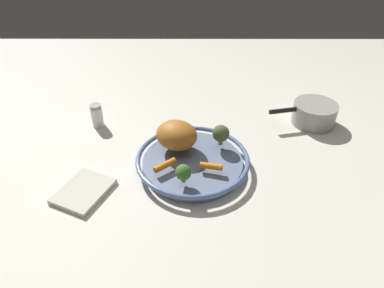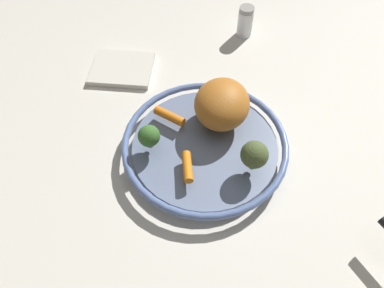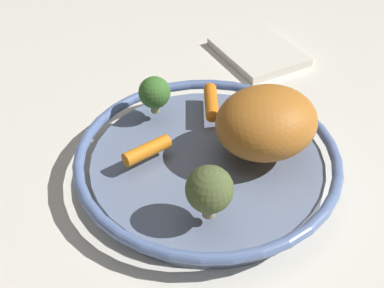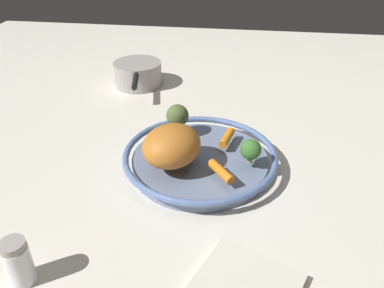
{
  "view_description": "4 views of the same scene",
  "coord_description": "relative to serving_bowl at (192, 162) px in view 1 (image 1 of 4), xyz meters",
  "views": [
    {
      "loc": [
        0.78,
        0.0,
        0.66
      ],
      "look_at": [
        -0.01,
        0.0,
        0.08
      ],
      "focal_mm": 32.26,
      "sensor_mm": 36.0,
      "label": 1
    },
    {
      "loc": [
        0.17,
        0.41,
        0.64
      ],
      "look_at": [
        0.03,
        0.01,
        0.05
      ],
      "focal_mm": 35.12,
      "sensor_mm": 36.0,
      "label": 2
    },
    {
      "loc": [
        -0.28,
        0.4,
        0.47
      ],
      "look_at": [
        0.01,
        0.02,
        0.07
      ],
      "focal_mm": 49.48,
      "sensor_mm": 36.0,
      "label": 3
    },
    {
      "loc": [
        0.08,
        -0.67,
        0.48
      ],
      "look_at": [
        -0.01,
        -0.03,
        0.08
      ],
      "focal_mm": 35.27,
      "sensor_mm": 36.0,
      "label": 4
    }
  ],
  "objects": [
    {
      "name": "roast_chicken_piece",
      "position": [
        -0.05,
        -0.05,
        0.06
      ],
      "size": [
        0.16,
        0.16,
        0.08
      ],
      "primitive_type": "ellipsoid",
      "rotation": [
        0.0,
        0.0,
        1.04
      ],
      "color": "#B76B25",
      "rests_on": "serving_bowl"
    },
    {
      "name": "salt_shaker",
      "position": [
        -0.23,
        -0.33,
        0.02
      ],
      "size": [
        0.04,
        0.04,
        0.08
      ],
      "color": "white",
      "rests_on": "ground_plane"
    },
    {
      "name": "serving_bowl",
      "position": [
        0.0,
        0.0,
        0.0
      ],
      "size": [
        0.33,
        0.33,
        0.04
      ],
      "color": "slate",
      "rests_on": "ground_plane"
    },
    {
      "name": "baby_carrot_near_rim",
      "position": [
        0.05,
        0.05,
        0.03
      ],
      "size": [
        0.03,
        0.07,
        0.02
      ],
      "primitive_type": "cylinder",
      "rotation": [
        1.54,
        0.0,
        2.9
      ],
      "color": "orange",
      "rests_on": "serving_bowl"
    },
    {
      "name": "broccoli_floret_small",
      "position": [
        0.11,
        -0.02,
        0.05
      ],
      "size": [
        0.04,
        0.04,
        0.05
      ],
      "color": "tan",
      "rests_on": "serving_bowl"
    },
    {
      "name": "dish_towel",
      "position": [
        0.11,
        -0.3,
        -0.02
      ],
      "size": [
        0.18,
        0.17,
        0.01
      ],
      "primitive_type": "cube",
      "rotation": [
        0.0,
        0.0,
        -0.42
      ],
      "color": "silver",
      "rests_on": "ground_plane"
    },
    {
      "name": "saucepan",
      "position": [
        -0.25,
        0.42,
        0.02
      ],
      "size": [
        0.15,
        0.24,
        0.07
      ],
      "color": "#9E9993",
      "rests_on": "ground_plane"
    },
    {
      "name": "broccoli_floret_large",
      "position": [
        -0.06,
        0.08,
        0.06
      ],
      "size": [
        0.05,
        0.05,
        0.06
      ],
      "color": "tan",
      "rests_on": "serving_bowl"
    },
    {
      "name": "ground_plane",
      "position": [
        0.0,
        0.0,
        -0.02
      ],
      "size": [
        2.23,
        2.23,
        0.0
      ],
      "primitive_type": "plane",
      "color": "silver"
    },
    {
      "name": "baby_carrot_left",
      "position": [
        0.05,
        -0.08,
        0.03
      ],
      "size": [
        0.06,
        0.06,
        0.02
      ],
      "primitive_type": "cylinder",
      "rotation": [
        1.59,
        0.0,
        0.68
      ],
      "color": "orange",
      "rests_on": "serving_bowl"
    }
  ]
}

